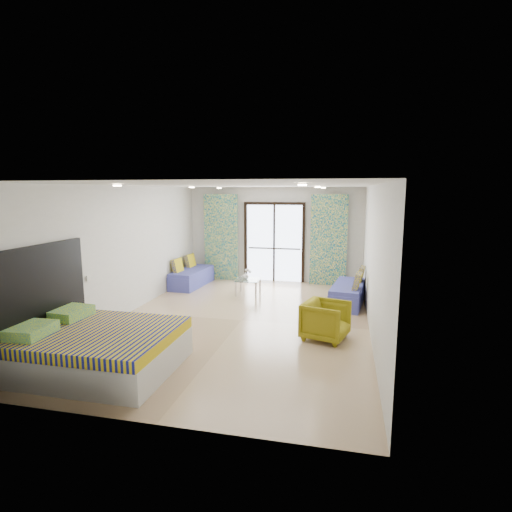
% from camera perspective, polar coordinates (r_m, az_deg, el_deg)
% --- Properties ---
extents(floor, '(5.00, 7.50, 0.01)m').
position_cam_1_polar(floor, '(8.19, -2.09, -9.16)').
color(floor, '#A28260').
rests_on(floor, ground).
extents(ceiling, '(5.00, 7.50, 0.01)m').
position_cam_1_polar(ceiling, '(7.77, -2.21, 10.08)').
color(ceiling, silver).
rests_on(ceiling, ground).
extents(wall_back, '(5.00, 0.01, 2.70)m').
position_cam_1_polar(wall_back, '(11.50, 2.65, 3.08)').
color(wall_back, silver).
rests_on(wall_back, ground).
extents(wall_front, '(5.00, 0.01, 2.70)m').
position_cam_1_polar(wall_front, '(4.43, -14.74, -7.26)').
color(wall_front, silver).
rests_on(wall_front, ground).
extents(wall_left, '(0.01, 7.50, 2.70)m').
position_cam_1_polar(wall_left, '(8.84, -18.01, 0.76)').
color(wall_left, silver).
rests_on(wall_left, ground).
extents(wall_right, '(0.01, 7.50, 2.70)m').
position_cam_1_polar(wall_right, '(7.63, 16.32, -0.45)').
color(wall_right, silver).
rests_on(wall_right, ground).
extents(balcony_door, '(1.76, 0.08, 2.28)m').
position_cam_1_polar(balcony_door, '(11.49, 2.62, 2.60)').
color(balcony_door, black).
rests_on(balcony_door, floor).
extents(balcony_rail, '(1.52, 0.03, 0.04)m').
position_cam_1_polar(balcony_rail, '(11.53, 2.61, 1.09)').
color(balcony_rail, '#595451').
rests_on(balcony_rail, balcony_door).
extents(curtain_left, '(1.00, 0.10, 2.50)m').
position_cam_1_polar(curtain_left, '(11.71, -5.01, 2.67)').
color(curtain_left, white).
rests_on(curtain_left, floor).
extents(curtain_right, '(1.00, 0.10, 2.50)m').
position_cam_1_polar(curtain_right, '(11.17, 10.34, 2.23)').
color(curtain_right, white).
rests_on(curtain_right, floor).
extents(downlight_a, '(0.12, 0.12, 0.02)m').
position_cam_1_polar(downlight_a, '(6.47, -19.20, 9.48)').
color(downlight_a, '#FFE0B2').
rests_on(downlight_a, ceiling).
extents(downlight_b, '(0.12, 0.12, 0.02)m').
position_cam_1_polar(downlight_b, '(5.54, 6.64, 10.05)').
color(downlight_b, '#FFE0B2').
rests_on(downlight_b, ceiling).
extents(downlight_c, '(0.12, 0.12, 0.02)m').
position_cam_1_polar(downlight_c, '(9.16, -9.17, 9.66)').
color(downlight_c, '#FFE0B2').
rests_on(downlight_c, ceiling).
extents(downlight_d, '(0.12, 0.12, 0.02)m').
position_cam_1_polar(downlight_d, '(8.53, 8.83, 9.71)').
color(downlight_d, '#FFE0B2').
rests_on(downlight_d, ceiling).
extents(downlight_e, '(0.12, 0.12, 0.02)m').
position_cam_1_polar(downlight_e, '(11.05, -5.27, 9.65)').
color(downlight_e, '#FFE0B2').
rests_on(downlight_e, ceiling).
extents(downlight_f, '(0.12, 0.12, 0.02)m').
position_cam_1_polar(downlight_f, '(10.53, 9.60, 9.58)').
color(downlight_f, '#FFE0B2').
rests_on(downlight_f, ceiling).
extents(headboard, '(0.06, 2.10, 1.50)m').
position_cam_1_polar(headboard, '(6.80, -28.87, -4.99)').
color(headboard, black).
rests_on(headboard, floor).
extents(switch_plate, '(0.02, 0.10, 0.10)m').
position_cam_1_polar(switch_plate, '(7.75, -22.84, -2.92)').
color(switch_plate, silver).
rests_on(switch_plate, wall_left).
extents(bed, '(2.18, 1.78, 0.75)m').
position_cam_1_polar(bed, '(6.42, -21.63, -12.16)').
color(bed, silver).
rests_on(bed, floor).
extents(daybed_left, '(0.75, 1.69, 0.82)m').
position_cam_1_polar(daybed_left, '(11.17, -9.21, -2.92)').
color(daybed_left, '#42469D').
rests_on(daybed_left, floor).
extents(daybed_right, '(0.87, 1.75, 0.83)m').
position_cam_1_polar(daybed_right, '(9.50, 13.08, -5.17)').
color(daybed_right, '#42469D').
rests_on(daybed_right, floor).
extents(coffee_table, '(0.59, 0.59, 0.68)m').
position_cam_1_polar(coffee_table, '(10.08, -1.14, -3.60)').
color(coffee_table, silver).
rests_on(coffee_table, floor).
extents(vase, '(0.18, 0.19, 0.17)m').
position_cam_1_polar(vase, '(10.11, -1.52, -2.82)').
color(vase, white).
rests_on(vase, coffee_table).
extents(armchair, '(0.85, 0.88, 0.75)m').
position_cam_1_polar(armchair, '(7.20, 9.94, -8.80)').
color(armchair, olive).
rests_on(armchair, floor).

